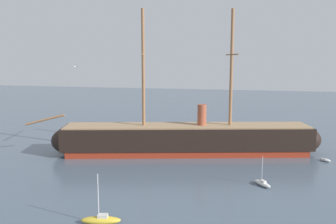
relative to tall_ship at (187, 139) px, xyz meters
The scene contains 6 objects.
tall_ship is the anchor object (origin of this frame).
sailboat_near_centre 33.10m from the tall_ship, 97.71° to the right, with size 4.85×2.38×6.06m.
sailboat_alongside_stern 21.29m from the tall_ship, 47.12° to the right, with size 2.94×3.39×4.52m.
dinghy_far_right 26.43m from the tall_ship, ahead, with size 2.29×2.27×0.53m.
dinghy_distant_centre 13.19m from the tall_ship, 90.15° to the left, with size 1.32×2.09×0.46m.
seagull_in_flight 34.89m from the tall_ship, 105.09° to the right, with size 1.30×0.65×0.14m.
Camera 1 is at (16.11, -18.27, 19.23)m, focal length 38.10 mm.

